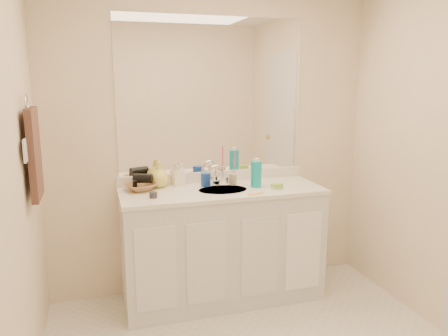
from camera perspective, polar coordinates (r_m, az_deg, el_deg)
The scene contains 24 objects.
wall_back at distance 3.48m, azimuth -1.54°, elevation 3.44°, with size 2.60×0.02×2.40m, color #F6E1C0.
wall_left at distance 2.12m, azimuth -27.06°, elevation -3.08°, with size 0.02×2.60×2.40m, color #F6E1C0.
vanity_cabinet at distance 3.42m, azimuth -0.24°, elevation -10.14°, with size 1.50×0.55×0.85m, color silver.
countertop at distance 3.29m, azimuth -0.25°, elevation -2.99°, with size 1.52×0.57×0.03m, color white.
backsplash at distance 3.52m, azimuth -1.45°, elevation -1.11°, with size 1.52×0.03×0.08m, color white.
sink_basin at distance 3.27m, azimuth -0.15°, elevation -3.03°, with size 0.37×0.37×0.02m, color beige.
faucet at distance 3.42m, azimuth -1.01°, elevation -1.22°, with size 0.02×0.02×0.11m, color silver.
mirror at distance 3.44m, azimuth -1.55°, elevation 9.37°, with size 1.48×0.01×1.20m, color white.
blue_mug at distance 3.36m, azimuth -2.41°, elevation -1.52°, with size 0.07×0.07×0.10m, color #163C9C.
tan_cup at distance 3.41m, azimuth 1.15°, elevation -1.45°, with size 0.06×0.06×0.09m, color #C6BD8C.
toothbrush at distance 3.39m, azimuth 1.32°, elevation 0.31°, with size 0.01×0.01×0.22m, color #EA3D85.
mouthwash_bottle at distance 3.34m, azimuth 4.22°, elevation -0.79°, with size 0.08×0.08×0.20m, color #0EA9B1.
soap_dish at distance 3.31m, azimuth 6.93°, elevation -2.62°, with size 0.10×0.08×0.01m, color silver.
green_soap at distance 3.30m, azimuth 6.94°, elevation -2.30°, with size 0.08×0.05×0.03m, color #8CC22F.
orange_comb at distance 3.14m, azimuth 4.23°, elevation -3.38°, with size 0.13×0.03×0.01m, color yellow.
dark_jar at distance 3.08m, azimuth -9.22°, elevation -3.51°, with size 0.06×0.06×0.04m, color #2F2E34.
soap_bottle_white at distance 3.41m, azimuth -5.53°, elevation -0.82°, with size 0.06×0.06×0.17m, color white.
soap_bottle_cream at distance 3.40m, azimuth -6.12°, elevation -0.99°, with size 0.07×0.07×0.15m, color #FFF0CF.
soap_bottle_yellow at distance 3.35m, azimuth -8.53°, elevation -0.89°, with size 0.15×0.15×0.19m, color #E5D859.
wicker_basket at distance 3.29m, azimuth -10.85°, elevation -2.44°, with size 0.22×0.22×0.05m, color olive.
hair_dryer at distance 3.28m, azimuth -10.54°, elevation -1.35°, with size 0.07×0.07×0.14m, color black.
towel_ring at distance 2.83m, azimuth -24.40°, elevation 7.69°, with size 0.11×0.11×0.01m, color silver.
hand_towel at distance 2.86m, azimuth -23.51°, elevation 1.72°, with size 0.04×0.32×0.55m, color #33201B.
switch_plate at distance 2.66m, azimuth -24.54°, elevation 2.06°, with size 0.01×0.09×0.13m, color white.
Camera 1 is at (-0.90, -2.03, 1.69)m, focal length 35.00 mm.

